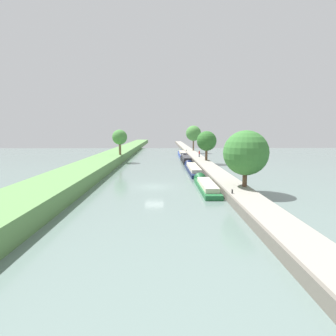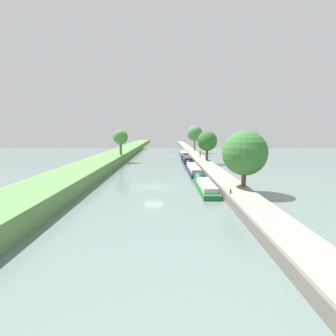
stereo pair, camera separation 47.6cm
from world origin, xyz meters
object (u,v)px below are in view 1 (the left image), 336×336
at_px(narrowboat_green, 206,185).
at_px(narrowboat_blue, 182,154).
at_px(mooring_bollard_far, 187,150).
at_px(narrowboat_black, 186,159).
at_px(person_walking, 199,153).
at_px(mooring_bollard_near, 232,191).
at_px(narrowboat_navy, 193,169).

relative_size(narrowboat_green, narrowboat_blue, 0.81).
height_order(narrowboat_blue, mooring_bollard_far, narrowboat_blue).
height_order(narrowboat_green, mooring_bollard_far, mooring_bollard_far).
distance_m(narrowboat_black, person_walking, 4.54).
bearing_deg(person_walking, narrowboat_black, -146.52).
distance_m(narrowboat_black, mooring_bollard_near, 37.96).
distance_m(narrowboat_navy, mooring_bollard_near, 22.03).
xyz_separation_m(narrowboat_navy, narrowboat_black, (0.03, 15.97, 0.05)).
bearing_deg(narrowboat_navy, narrowboat_black, 89.91).
bearing_deg(person_walking, narrowboat_blue, 106.93).
height_order(narrowboat_black, person_walking, person_walking).
bearing_deg(mooring_bollard_far, narrowboat_green, -92.03).
xyz_separation_m(narrowboat_green, mooring_bollard_near, (1.86, -6.67, 0.68)).
distance_m(narrowboat_navy, narrowboat_black, 15.97).
relative_size(narrowboat_black, person_walking, 7.94).
bearing_deg(mooring_bollard_far, narrowboat_black, -95.25).
relative_size(person_walking, mooring_bollard_near, 3.69).
bearing_deg(person_walking, mooring_bollard_far, 95.08).
xyz_separation_m(narrowboat_navy, mooring_bollard_far, (1.99, 37.31, 0.62)).
bearing_deg(mooring_bollard_far, narrowboat_navy, -93.05).
distance_m(narrowboat_green, narrowboat_navy, 15.25).
xyz_separation_m(narrowboat_navy, narrowboat_blue, (0.09, 30.15, 0.09)).
xyz_separation_m(narrowboat_green, mooring_bollard_far, (1.86, 52.56, 0.68)).
xyz_separation_m(narrowboat_blue, person_walking, (3.58, -11.77, 1.18)).
xyz_separation_m(person_walking, mooring_bollard_near, (-1.68, -40.31, -0.65)).
bearing_deg(narrowboat_black, person_walking, 33.48).
xyz_separation_m(narrowboat_black, person_walking, (3.64, 2.41, 1.22)).
bearing_deg(narrowboat_black, narrowboat_blue, 89.75).
bearing_deg(person_walking, narrowboat_green, -96.01).
distance_m(mooring_bollard_near, mooring_bollard_far, 59.24).
relative_size(narrowboat_black, mooring_bollard_far, 29.29).
xyz_separation_m(narrowboat_green, narrowboat_navy, (-0.13, 15.25, 0.05)).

